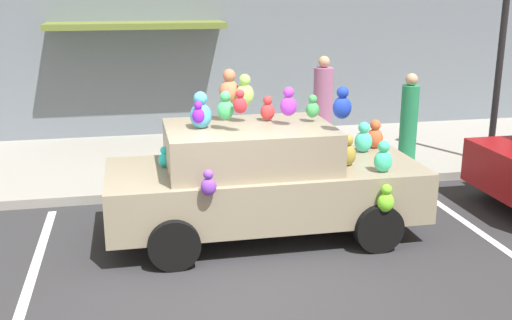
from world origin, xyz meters
The scene contains 9 objects.
ground_plane centered at (0.00, 0.00, 0.00)m, with size 60.00×60.00×0.00m, color #2D2D30.
sidewalk centered at (0.00, 5.00, 0.07)m, with size 24.00×4.00×0.15m, color gray.
parking_stripe_front centered at (3.70, 1.00, 0.00)m, with size 0.12×3.60×0.01m, color silver.
parking_stripe_rear centered at (-2.26, 1.00, 0.00)m, with size 0.12×3.60×0.01m, color silver.
plush_covered_car centered at (0.70, 1.31, 0.82)m, with size 4.23×1.99×2.26m.
teddy_bear_on_sidewalk centered at (2.49, 3.92, 0.49)m, with size 0.38×0.32×0.73m.
street_lamp_post centered at (5.53, 3.50, 2.52)m, with size 0.28×0.28×3.87m.
pedestrian_near_shopfront centered at (2.73, 5.02, 1.01)m, with size 0.38×0.38×1.87m.
pedestrian_walking_past centered at (3.96, 3.72, 0.93)m, with size 0.32×0.32×1.67m.
Camera 1 is at (-0.99, -6.50, 3.34)m, focal length 43.29 mm.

